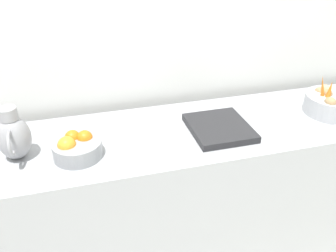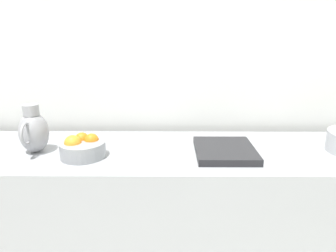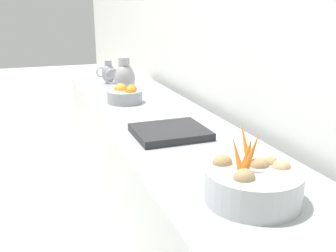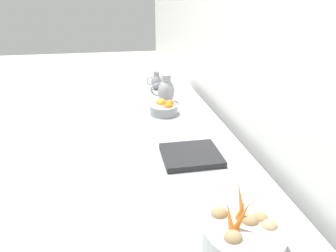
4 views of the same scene
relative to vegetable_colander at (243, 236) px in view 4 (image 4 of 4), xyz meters
name	(u,v)px [view 4 (image 4 of 4)]	position (x,y,z in m)	size (l,w,h in m)	color
tile_wall_left	(321,64)	(-0.46, -0.36, 0.55)	(0.10, 9.68, 3.00)	white
prep_counter	(190,199)	(-0.03, -0.86, -0.50)	(0.64, 3.02, 0.89)	#9EA0A5
vegetable_colander	(243,236)	(0.00, 0.00, 0.00)	(0.31, 0.31, 0.24)	#ADAFB5
orange_bowl	(164,108)	(0.06, -1.42, -0.01)	(0.23, 0.23, 0.12)	gray
metal_pitcher_tall	(166,90)	(0.00, -1.68, 0.05)	(0.21, 0.15, 0.25)	#939399
metal_pitcher_short	(156,81)	(0.03, -2.10, 0.02)	(0.15, 0.11, 0.18)	gray
counter_sink_basin	(191,155)	(0.02, -0.69, -0.04)	(0.34, 0.30, 0.04)	#232326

